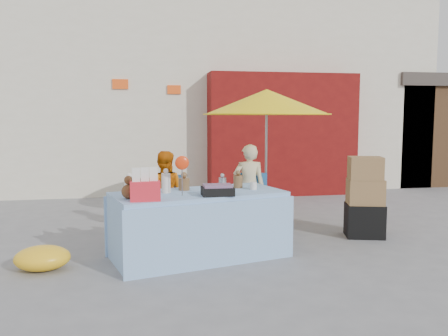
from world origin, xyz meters
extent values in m
plane|color=slate|center=(0.00, 0.00, 0.00)|extent=(80.00, 80.00, 0.00)
cube|color=silver|center=(0.00, 7.00, 2.25)|extent=(12.00, 5.00, 4.50)
cube|color=maroon|center=(2.20, 4.20, 1.30)|extent=(3.20, 0.60, 2.60)
cube|color=#4C331E|center=(6.50, 6.00, 1.20)|extent=(2.60, 3.00, 2.40)
cube|color=#3F3833|center=(6.50, 6.00, 2.55)|extent=(2.80, 3.20, 0.30)
cube|color=#FF5415|center=(-1.20, 4.48, 2.35)|extent=(0.32, 0.04, 0.20)
cube|color=#FF5415|center=(-0.10, 4.48, 2.25)|extent=(0.28, 0.04, 0.18)
cube|color=#92BBEA|center=(-0.19, -0.05, 0.40)|extent=(2.16, 1.37, 0.79)
cube|color=#92BBEA|center=(-0.08, -0.50, 0.37)|extent=(2.00, 0.54, 0.74)
cube|color=#92BBEA|center=(-0.31, 0.40, 0.37)|extent=(2.00, 0.54, 0.74)
cylinder|color=white|center=(-1.00, -0.10, 0.89)|extent=(0.14, 0.14, 0.19)
cylinder|color=brown|center=(-0.82, 0.06, 0.87)|extent=(0.15, 0.15, 0.17)
cylinder|color=white|center=(-0.58, -0.04, 0.91)|extent=(0.13, 0.13, 0.23)
cylinder|color=brown|center=(-0.35, 0.12, 0.86)|extent=(0.17, 0.17, 0.15)
cylinder|color=#B2B2B7|center=(0.16, 0.28, 0.85)|extent=(0.12, 0.12, 0.13)
cylinder|color=brown|center=(0.34, 0.19, 0.87)|extent=(0.14, 0.14, 0.16)
cylinder|color=white|center=(0.13, -0.03, 0.84)|extent=(0.10, 0.10, 0.09)
cylinder|color=white|center=(0.50, 0.02, 0.84)|extent=(0.10, 0.10, 0.09)
sphere|color=brown|center=(-1.00, -0.37, 0.87)|extent=(0.16, 0.16, 0.16)
ellipsoid|color=red|center=(-0.41, -0.27, 1.16)|extent=(0.17, 0.09, 0.16)
cube|color=red|center=(-0.83, -0.54, 0.90)|extent=(0.34, 0.22, 0.21)
cube|color=black|center=(-0.01, -0.33, 0.84)|extent=(0.41, 0.33, 0.09)
cube|color=#21599A|center=(-0.53, 1.00, 0.23)|extent=(0.56, 0.54, 0.45)
cube|color=#21599A|center=(-0.49, 1.22, 0.65)|extent=(0.48, 0.13, 0.40)
cube|color=#21599A|center=(0.72, 1.00, 0.23)|extent=(0.56, 0.54, 0.45)
cube|color=#21599A|center=(0.76, 1.22, 0.65)|extent=(0.48, 0.13, 0.40)
imported|color=orange|center=(-0.53, 1.15, 0.60)|extent=(0.66, 0.56, 1.20)
imported|color=beige|center=(0.72, 1.15, 0.64)|extent=(0.52, 0.39, 1.28)
cylinder|color=gray|center=(1.02, 1.30, 1.00)|extent=(0.04, 0.04, 2.00)
cone|color=yellow|center=(1.02, 1.30, 1.90)|extent=(1.90, 1.90, 0.38)
cylinder|color=yellow|center=(1.02, 1.30, 1.72)|extent=(1.90, 1.90, 0.02)
cube|color=black|center=(2.23, 0.48, 0.23)|extent=(0.60, 0.54, 0.46)
cube|color=olive|center=(2.23, 0.48, 0.64)|extent=(0.56, 0.49, 0.35)
cube|color=olive|center=(2.21, 0.46, 0.97)|extent=(0.52, 0.44, 0.32)
ellipsoid|color=yellow|center=(-1.95, -0.23, 0.14)|extent=(0.65, 0.55, 0.27)
camera|label=1|loc=(-0.92, -5.58, 1.68)|focal=38.00mm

